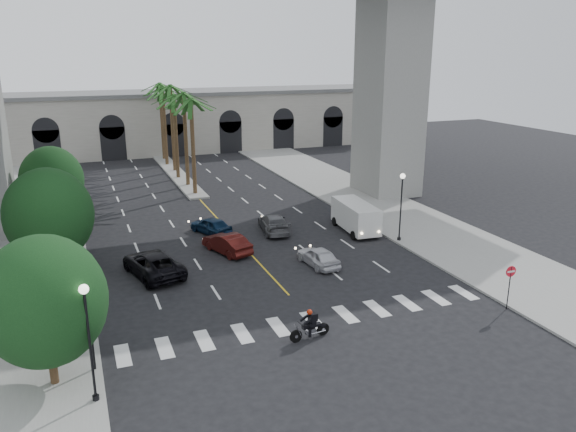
# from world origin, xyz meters

# --- Properties ---
(ground) EXTENTS (140.00, 140.00, 0.00)m
(ground) POSITION_xyz_m (0.00, 0.00, 0.00)
(ground) COLOR black
(ground) RESTS_ON ground
(sidewalk_left) EXTENTS (8.00, 100.00, 0.15)m
(sidewalk_left) POSITION_xyz_m (-15.00, 15.00, 0.07)
(sidewalk_left) COLOR gray
(sidewalk_left) RESTS_ON ground
(sidewalk_right) EXTENTS (8.00, 100.00, 0.15)m
(sidewalk_right) POSITION_xyz_m (15.00, 15.00, 0.07)
(sidewalk_right) COLOR gray
(sidewalk_right) RESTS_ON ground
(median) EXTENTS (2.00, 24.00, 0.20)m
(median) POSITION_xyz_m (0.00, 38.00, 0.10)
(median) COLOR gray
(median) RESTS_ON ground
(pier_building) EXTENTS (71.00, 10.50, 8.50)m
(pier_building) POSITION_xyz_m (0.00, 55.00, 4.27)
(pier_building) COLOR beige
(pier_building) RESTS_ON ground
(palm_a) EXTENTS (3.20, 3.20, 10.30)m
(palm_a) POSITION_xyz_m (0.00, 28.00, 9.10)
(palm_a) COLOR #47331E
(palm_a) RESTS_ON ground
(palm_b) EXTENTS (3.20, 3.20, 10.60)m
(palm_b) POSITION_xyz_m (0.10, 32.00, 9.37)
(palm_b) COLOR #47331E
(palm_b) RESTS_ON ground
(palm_c) EXTENTS (3.20, 3.20, 10.10)m
(palm_c) POSITION_xyz_m (-0.20, 36.00, 8.91)
(palm_c) COLOR #47331E
(palm_c) RESTS_ON ground
(palm_d) EXTENTS (3.20, 3.20, 10.90)m
(palm_d) POSITION_xyz_m (0.15, 40.00, 9.65)
(palm_d) COLOR #47331E
(palm_d) RESTS_ON ground
(palm_e) EXTENTS (3.20, 3.20, 10.40)m
(palm_e) POSITION_xyz_m (-0.10, 44.00, 9.19)
(palm_e) COLOR #47331E
(palm_e) RESTS_ON ground
(palm_f) EXTENTS (3.20, 3.20, 10.70)m
(palm_f) POSITION_xyz_m (0.20, 48.00, 9.46)
(palm_f) COLOR #47331E
(palm_f) RESTS_ON ground
(street_tree_near) EXTENTS (5.20, 5.20, 6.89)m
(street_tree_near) POSITION_xyz_m (-13.00, -3.00, 4.02)
(street_tree_near) COLOR #382616
(street_tree_near) RESTS_ON ground
(street_tree_mid) EXTENTS (5.44, 5.44, 7.21)m
(street_tree_mid) POSITION_xyz_m (-13.00, 10.00, 4.21)
(street_tree_mid) COLOR #382616
(street_tree_mid) RESTS_ON ground
(street_tree_far) EXTENTS (5.04, 5.04, 6.68)m
(street_tree_far) POSITION_xyz_m (-13.00, 22.00, 3.90)
(street_tree_far) COLOR #382616
(street_tree_far) RESTS_ON ground
(lamp_post_left_near) EXTENTS (0.40, 0.40, 5.35)m
(lamp_post_left_near) POSITION_xyz_m (-11.40, -5.00, 3.22)
(lamp_post_left_near) COLOR black
(lamp_post_left_near) RESTS_ON ground
(lamp_post_left_far) EXTENTS (0.40, 0.40, 5.35)m
(lamp_post_left_far) POSITION_xyz_m (-11.40, 16.00, 3.22)
(lamp_post_left_far) COLOR black
(lamp_post_left_far) RESTS_ON ground
(lamp_post_right) EXTENTS (0.40, 0.40, 5.35)m
(lamp_post_right) POSITION_xyz_m (11.40, 8.00, 3.22)
(lamp_post_right) COLOR black
(lamp_post_right) RESTS_ON ground
(traffic_signal_near) EXTENTS (0.25, 0.18, 3.65)m
(traffic_signal_near) POSITION_xyz_m (-11.30, -2.50, 2.51)
(traffic_signal_near) COLOR black
(traffic_signal_near) RESTS_ON ground
(traffic_signal_far) EXTENTS (0.25, 0.18, 3.65)m
(traffic_signal_far) POSITION_xyz_m (-11.30, 1.50, 2.51)
(traffic_signal_far) COLOR black
(traffic_signal_far) RESTS_ON ground
(motorcycle_rider) EXTENTS (2.26, 0.61, 1.63)m
(motorcycle_rider) POSITION_xyz_m (-0.88, -3.26, 0.74)
(motorcycle_rider) COLOR black
(motorcycle_rider) RESTS_ON ground
(car_a) EXTENTS (1.95, 4.03, 1.32)m
(car_a) POSITION_xyz_m (3.62, 5.76, 0.66)
(car_a) COLOR silver
(car_a) RESTS_ON ground
(car_b) EXTENTS (2.91, 4.67, 1.45)m
(car_b) POSITION_xyz_m (-1.50, 10.46, 0.73)
(car_b) COLOR #44100D
(car_b) RESTS_ON ground
(car_c) EXTENTS (3.89, 6.10, 1.57)m
(car_c) POSITION_xyz_m (-7.09, 8.13, 0.78)
(car_c) COLOR black
(car_c) RESTS_ON ground
(car_d) EXTENTS (2.72, 5.14, 1.42)m
(car_d) POSITION_xyz_m (3.35, 13.85, 0.71)
(car_d) COLOR #57585B
(car_d) RESTS_ON ground
(car_e) EXTENTS (3.06, 4.28, 1.35)m
(car_e) POSITION_xyz_m (-1.50, 15.23, 0.68)
(car_e) COLOR #0E2441
(car_e) RESTS_ON ground
(cargo_van) EXTENTS (2.54, 5.65, 2.35)m
(cargo_van) POSITION_xyz_m (9.50, 11.49, 1.31)
(cargo_van) COLOR silver
(cargo_van) RESTS_ON ground
(pedestrian_a) EXTENTS (0.76, 0.56, 1.93)m
(pedestrian_a) POSITION_xyz_m (-14.01, 6.39, 1.11)
(pedestrian_a) COLOR black
(pedestrian_a) RESTS_ON sidewalk_left
(do_not_enter_sign) EXTENTS (0.64, 0.07, 2.62)m
(do_not_enter_sign) POSITION_xyz_m (10.82, -4.24, 1.90)
(do_not_enter_sign) COLOR black
(do_not_enter_sign) RESTS_ON ground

